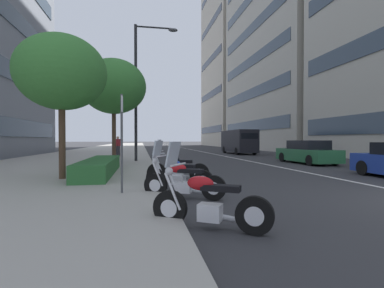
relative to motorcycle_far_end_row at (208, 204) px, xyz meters
name	(u,v)px	position (x,y,z in m)	size (l,w,h in m)	color
sidewalk_right_plaza	(105,152)	(30.22, 5.30, -0.36)	(160.00, 9.79, 0.15)	#A39E93
lane_centre_stripe	(193,150)	(35.22, -6.30, -0.43)	(110.00, 0.16, 0.01)	silver
motorcycle_far_end_row	(208,204)	(0.00, 0.00, 0.00)	(1.15, 1.84, 1.46)	black
motorcycle_second_in_row	(182,181)	(2.51, 0.06, 0.00)	(1.09, 1.98, 1.47)	black
motorcycle_nearest_camera	(177,175)	(3.88, 0.01, 0.00)	(1.19, 1.94, 1.46)	black
motorcycle_under_tarp	(177,170)	(5.12, -0.13, 0.02)	(0.85, 2.11, 1.50)	black
car_approaching_light	(307,153)	(11.56, -9.16, 0.24)	(4.63, 1.91, 1.44)	#236038
delivery_van_ahead	(239,141)	(23.76, -9.01, 0.89)	(6.07, 2.08, 2.47)	black
parking_sign_by_curb	(122,134)	(2.76, 1.56, 1.21)	(0.32, 0.06, 2.49)	#47494C
street_lamp_with_banners	(142,80)	(13.56, 1.00, 4.82)	(1.26, 2.74, 8.53)	#232326
clipped_hedge_bed	(100,166)	(7.01, 2.68, 0.00)	(5.67, 1.10, 0.57)	#28602D
street_tree_by_lamp_post	(62,73)	(5.77, 3.75, 3.34)	(3.00, 3.00, 4.91)	#473323
street_tree_far_plaza	(114,87)	(11.41, 2.54, 3.94)	(3.50, 3.50, 5.72)	#473323
pedestrian_on_plaza	(118,146)	(19.41, 2.96, 0.53)	(0.47, 0.41, 1.61)	#2D2D33
office_tower_far_left_down_avenue	(305,5)	(35.19, -23.69, 21.69)	(25.00, 17.46, 44.24)	#B7B2A3
office_tower_near_left	(248,47)	(59.97, -24.18, 23.34)	(20.68, 18.44, 47.55)	beige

